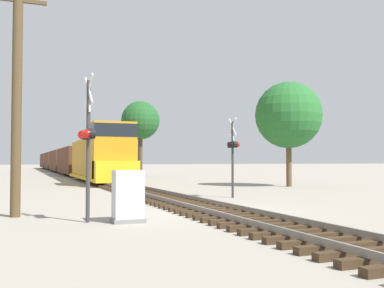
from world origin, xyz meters
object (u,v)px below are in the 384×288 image
at_px(crossing_signal_far, 233,149).
at_px(tree_mid_background, 140,121).
at_px(relay_cabinet, 128,197).
at_px(utility_pole, 17,95).
at_px(crossing_signal_near, 87,138).
at_px(tree_far_right, 289,115).
at_px(freight_train, 63,160).

distance_m(crossing_signal_far, tree_mid_background, 30.42).
distance_m(relay_cabinet, tree_mid_background, 38.47).
relative_size(relay_cabinet, utility_pole, 0.20).
xyz_separation_m(crossing_signal_far, utility_pole, (-9.93, -4.21, 1.54)).
distance_m(crossing_signal_near, crossing_signal_far, 10.18).
height_order(crossing_signal_near, tree_far_right, tree_far_right).
distance_m(freight_train, utility_pole, 55.75).
relative_size(freight_train, crossing_signal_far, 21.72).
distance_m(tree_far_right, tree_mid_background, 23.43).
bearing_deg(crossing_signal_far, tree_far_right, -43.75).
distance_m(freight_train, relay_cabinet, 57.98).
bearing_deg(crossing_signal_near, freight_train, 169.28).
bearing_deg(tree_far_right, relay_cabinet, -136.71).
xyz_separation_m(freight_train, tree_far_right, (11.43, -44.03, 3.19)).
distance_m(freight_train, tree_far_right, 45.60).
height_order(freight_train, crossing_signal_near, freight_train).
height_order(freight_train, tree_mid_background, tree_mid_background).
xyz_separation_m(crossing_signal_near, tree_mid_background, (11.07, 36.34, 3.87)).
height_order(relay_cabinet, utility_pole, utility_pole).
relative_size(tree_far_right, tree_mid_background, 0.86).
height_order(utility_pole, tree_mid_background, tree_mid_background).
xyz_separation_m(freight_train, utility_pole, (-6.38, -55.34, 2.12)).
bearing_deg(tree_mid_background, crossing_signal_near, -106.94).
xyz_separation_m(crossing_signal_near, tree_far_right, (15.84, 13.44, 2.52)).
xyz_separation_m(tree_far_right, tree_mid_background, (-4.77, 22.90, 1.35)).
distance_m(freight_train, crossing_signal_near, 57.64).
xyz_separation_m(crossing_signal_near, relay_cabinet, (1.14, -0.40, -1.74)).
distance_m(relay_cabinet, utility_pole, 5.13).
bearing_deg(relay_cabinet, crossing_signal_near, 160.52).
bearing_deg(utility_pole, crossing_signal_far, 22.97).
distance_m(crossing_signal_near, utility_pole, 3.25).
bearing_deg(freight_train, crossing_signal_near, -94.39).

